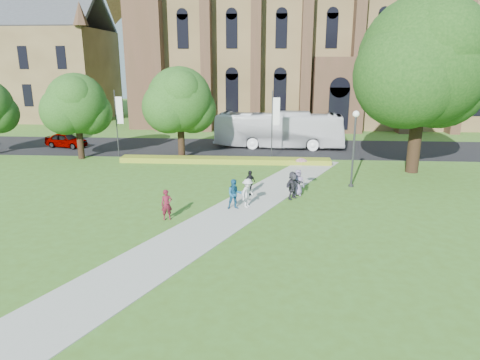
# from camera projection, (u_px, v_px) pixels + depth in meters

# --- Properties ---
(ground) EXTENTS (160.00, 160.00, 0.00)m
(ground) POSITION_uv_depth(u_px,v_px,m) (236.00, 216.00, 23.91)
(ground) COLOR #42631D
(ground) RESTS_ON ground
(road) EXTENTS (160.00, 10.00, 0.02)m
(road) POSITION_uv_depth(u_px,v_px,m) (251.00, 148.00, 43.15)
(road) COLOR black
(road) RESTS_ON ground
(footpath) EXTENTS (15.58, 28.54, 0.04)m
(footpath) POSITION_uv_depth(u_px,v_px,m) (237.00, 210.00, 24.86)
(footpath) COLOR #B2B2A8
(footpath) RESTS_ON ground
(flower_hedge) EXTENTS (18.00, 1.40, 0.45)m
(flower_hedge) POSITION_uv_depth(u_px,v_px,m) (225.00, 160.00, 36.68)
(flower_hedge) COLOR gold
(flower_hedge) RESTS_ON ground
(cathedral) EXTENTS (52.60, 18.25, 28.00)m
(cathedral) POSITION_uv_depth(u_px,v_px,m) (332.00, 27.00, 58.04)
(cathedral) COLOR olive
(cathedral) RESTS_ON ground
(building_west) EXTENTS (22.00, 14.00, 18.30)m
(building_west) POSITION_uv_depth(u_px,v_px,m) (32.00, 57.00, 64.14)
(building_west) COLOR olive
(building_west) RESTS_ON ground
(streetlamp) EXTENTS (0.44, 0.44, 5.24)m
(streetlamp) POSITION_uv_depth(u_px,v_px,m) (354.00, 140.00, 28.79)
(streetlamp) COLOR #38383D
(streetlamp) RESTS_ON ground
(large_tree) EXTENTS (9.60, 9.60, 13.20)m
(large_tree) POSITION_uv_depth(u_px,v_px,m) (423.00, 62.00, 31.42)
(large_tree) COLOR #332114
(large_tree) RESTS_ON ground
(street_tree_0) EXTENTS (5.20, 5.20, 7.50)m
(street_tree_0) POSITION_uv_depth(u_px,v_px,m) (76.00, 104.00, 37.08)
(street_tree_0) COLOR #332114
(street_tree_0) RESTS_ON ground
(street_tree_1) EXTENTS (5.60, 5.60, 8.05)m
(street_tree_1) POSITION_uv_depth(u_px,v_px,m) (180.00, 100.00, 36.88)
(street_tree_1) COLOR #332114
(street_tree_1) RESTS_ON ground
(banner_pole_0) EXTENTS (0.70, 0.10, 6.00)m
(banner_pole_0) POSITION_uv_depth(u_px,v_px,m) (273.00, 121.00, 37.49)
(banner_pole_0) COLOR #38383D
(banner_pole_0) RESTS_ON ground
(banner_pole_1) EXTENTS (0.70, 0.10, 6.00)m
(banner_pole_1) POSITION_uv_depth(u_px,v_px,m) (117.00, 119.00, 38.42)
(banner_pole_1) COLOR #38383D
(banner_pole_1) RESTS_ON ground
(tour_coach) EXTENTS (13.10, 3.97, 3.60)m
(tour_coach) POSITION_uv_depth(u_px,v_px,m) (279.00, 130.00, 42.85)
(tour_coach) COLOR silver
(tour_coach) RESTS_ON road
(car_0) EXTENTS (4.60, 2.75, 1.47)m
(car_0) POSITION_uv_depth(u_px,v_px,m) (66.00, 140.00, 43.23)
(car_0) COLOR gray
(car_0) RESTS_ON road
(pedestrian_0) EXTENTS (0.72, 0.60, 1.67)m
(pedestrian_0) POSITION_uv_depth(u_px,v_px,m) (167.00, 205.00, 23.14)
(pedestrian_0) COLOR #581422
(pedestrian_0) RESTS_ON footpath
(pedestrian_1) EXTENTS (1.00, 0.86, 1.78)m
(pedestrian_1) POSITION_uv_depth(u_px,v_px,m) (234.00, 194.00, 24.81)
(pedestrian_1) COLOR navy
(pedestrian_1) RESTS_ON footpath
(pedestrian_2) EXTENTS (1.11, 1.29, 1.73)m
(pedestrian_2) POSITION_uv_depth(u_px,v_px,m) (248.00, 193.00, 25.11)
(pedestrian_2) COLOR silver
(pedestrian_2) RESTS_ON footpath
(pedestrian_3) EXTENTS (0.91, 0.96, 1.60)m
(pedestrian_3) POSITION_uv_depth(u_px,v_px,m) (250.00, 183.00, 27.56)
(pedestrian_3) COLOR black
(pedestrian_3) RESTS_ON footpath
(pedestrian_4) EXTENTS (0.85, 0.57, 1.68)m
(pedestrian_4) POSITION_uv_depth(u_px,v_px,m) (298.00, 182.00, 27.41)
(pedestrian_4) COLOR gray
(pedestrian_4) RESTS_ON footpath
(pedestrian_5) EXTENTS (1.42, 1.59, 1.75)m
(pedestrian_5) POSITION_uv_depth(u_px,v_px,m) (293.00, 185.00, 26.69)
(pedestrian_5) COLOR #2B2932
(pedestrian_5) RESTS_ON footpath
(parasol) EXTENTS (0.92, 0.92, 0.64)m
(parasol) POSITION_uv_depth(u_px,v_px,m) (301.00, 165.00, 27.18)
(parasol) COLOR #C78F8D
(parasol) RESTS_ON pedestrian_4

